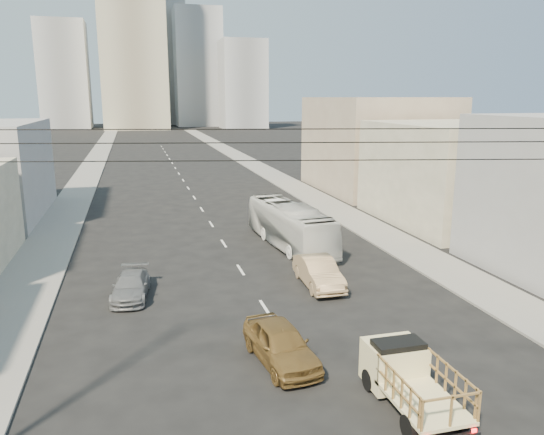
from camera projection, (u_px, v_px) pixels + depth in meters
name	position (u px, v px, depth m)	size (l,w,h in m)	color
sidewalk_left	(91.00, 169.00, 75.65)	(3.50, 180.00, 0.12)	gray
sidewalk_right	(251.00, 163.00, 81.46)	(3.50, 180.00, 0.12)	gray
lane_dashes	(186.00, 184.00, 62.53)	(0.15, 104.00, 0.01)	silver
flatbed_pickup	(410.00, 375.00, 17.35)	(1.95, 4.41, 1.90)	beige
city_bus	(290.00, 225.00, 36.07)	(2.49, 10.62, 2.96)	silver
sedan_brown	(281.00, 344.00, 20.28)	(1.84, 4.58, 1.56)	brown
sedan_tan	(318.00, 272.00, 28.57)	(1.65, 4.74, 1.56)	tan
sedan_grey	(131.00, 286.00, 26.96)	(1.72, 4.22, 1.23)	slate
overhead_wires	(397.00, 144.00, 11.96)	(23.01, 5.02, 0.72)	black
bldg_right_mid	(457.00, 173.00, 42.88)	(11.00, 14.00, 8.00)	#A7A086
bldg_right_far	(376.00, 144.00, 57.88)	(12.00, 16.00, 10.00)	gray
high_rise_tower	(132.00, 32.00, 165.27)	(20.00, 20.00, 60.00)	gray
midrise_ne	(198.00, 68.00, 187.07)	(16.00, 16.00, 40.00)	gray
midrise_nw	(64.00, 75.00, 172.15)	(15.00, 15.00, 34.00)	gray
midrise_back	(161.00, 64.00, 197.81)	(18.00, 18.00, 44.00)	gray
midrise_east	(243.00, 85.00, 172.50)	(14.00, 14.00, 28.00)	gray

